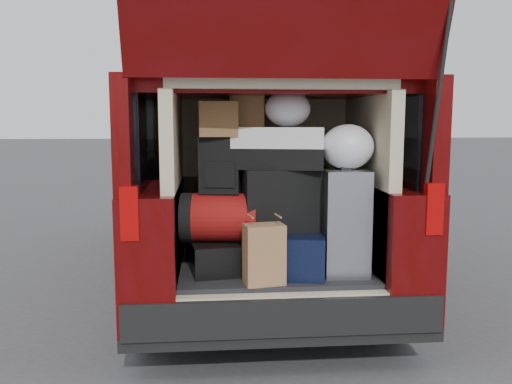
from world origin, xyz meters
The scene contains 15 objects.
ground centered at (0.00, 0.00, 0.00)m, with size 80.00×80.00×0.00m, color #39393C.
minivan centered at (0.00, 1.86, 0.91)m, with size 1.90×5.35×2.77m.
load_floor centered at (0.00, 0.28, 0.28)m, with size 1.24×1.05×0.55m, color black.
black_hardshell centered at (-0.37, 0.18, 0.65)m, with size 0.36×0.50×0.20m, color black.
navy_hardshell centered at (0.07, 0.14, 0.68)m, with size 0.50×0.61×0.27m, color black.
silver_roller centered at (0.43, 0.08, 0.88)m, with size 0.28×0.44×0.67m, color white.
kraft_bag centered at (-0.10, -0.17, 0.73)m, with size 0.23×0.15×0.36m, color #956843.
red_duffel centered at (-0.36, 0.14, 0.90)m, with size 0.48×0.31×0.31m, color maroon.
black_soft_case centered at (0.07, 0.17, 1.02)m, with size 0.56×0.33×0.40m, color black.
backpack centered at (-0.36, 0.16, 1.24)m, with size 0.25×0.15×0.36m, color black.
twotone_duffel centered at (0.02, 0.16, 1.35)m, with size 0.59×0.31×0.26m, color white.
grocery_sack_lower centered at (-0.37, 0.15, 1.53)m, with size 0.24×0.20×0.22m, color brown.
grocery_sack_upper centered at (-0.17, 0.27, 1.59)m, with size 0.22×0.18×0.22m, color brown.
plastic_bag_center centered at (0.08, 0.17, 1.60)m, with size 0.29×0.27×0.23m, color white.
plastic_bag_right centered at (0.45, 0.04, 1.36)m, with size 0.33×0.31×0.28m, color white.
Camera 1 is at (-0.43, -3.30, 1.53)m, focal length 38.00 mm.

